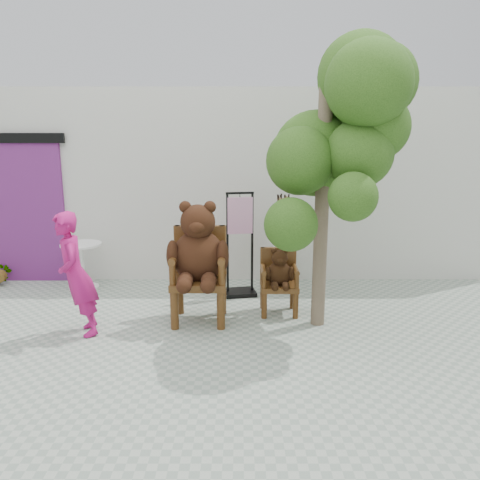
{
  "coord_description": "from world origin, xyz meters",
  "views": [
    {
      "loc": [
        0.36,
        -4.67,
        2.3
      ],
      "look_at": [
        0.35,
        1.31,
        0.95
      ],
      "focal_mm": 35.0,
      "sensor_mm": 36.0,
      "label": 1
    }
  ],
  "objects": [
    {
      "name": "doorway",
      "position": [
        -3.0,
        2.58,
        1.16
      ],
      "size": [
        1.4,
        0.11,
        2.33
      ],
      "color": "#6C246B",
      "rests_on": "ground"
    },
    {
      "name": "chair_big",
      "position": [
        -0.16,
        0.89,
        0.85
      ],
      "size": [
        0.75,
        0.8,
        1.53
      ],
      "color": "#44270E",
      "rests_on": "ground"
    },
    {
      "name": "person",
      "position": [
        -1.53,
        0.47,
        0.73
      ],
      "size": [
        0.52,
        0.62,
        1.46
      ],
      "primitive_type": "imported",
      "rotation": [
        0.0,
        0.0,
        -1.19
      ],
      "color": "#B61669",
      "rests_on": "ground"
    },
    {
      "name": "tree",
      "position": [
        1.55,
        0.75,
        2.42
      ],
      "size": [
        1.75,
        1.69,
        3.42
      ],
      "rotation": [
        0.0,
        0.0,
        -0.26
      ],
      "color": "brown",
      "rests_on": "ground"
    },
    {
      "name": "ground_plane",
      "position": [
        0.0,
        0.0,
        0.0
      ],
      "size": [
        60.0,
        60.0,
        0.0
      ],
      "primitive_type": "plane",
      "color": "#99A392",
      "rests_on": "ground"
    },
    {
      "name": "potted_plant",
      "position": [
        -3.4,
        2.35,
        0.18
      ],
      "size": [
        0.41,
        0.39,
        0.36
      ],
      "primitive_type": "imported",
      "rotation": [
        0.0,
        0.0,
        0.42
      ],
      "color": "#1E3F11",
      "rests_on": "ground"
    },
    {
      "name": "display_stand",
      "position": [
        0.35,
        1.87,
        0.58
      ],
      "size": [
        0.51,
        0.43,
        1.51
      ],
      "rotation": [
        0.0,
        0.0,
        0.18
      ],
      "color": "black",
      "rests_on": "ground"
    },
    {
      "name": "stool_bucket",
      "position": [
        0.99,
        2.12,
        0.64
      ],
      "size": [
        0.32,
        0.32,
        1.45
      ],
      "rotation": [
        0.0,
        0.0,
        0.12
      ],
      "color": "white",
      "rests_on": "ground"
    },
    {
      "name": "back_wall",
      "position": [
        0.0,
        3.1,
        1.5
      ],
      "size": [
        9.0,
        1.0,
        3.0
      ],
      "primitive_type": "cube",
      "color": "silver",
      "rests_on": "ground"
    },
    {
      "name": "chair_small",
      "position": [
        0.86,
        1.17,
        0.52
      ],
      "size": [
        0.48,
        0.48,
        0.88
      ],
      "color": "#44270E",
      "rests_on": "ground"
    },
    {
      "name": "cafe_table",
      "position": [
        -2.04,
        2.16,
        0.44
      ],
      "size": [
        0.6,
        0.6,
        0.7
      ],
      "rotation": [
        0.0,
        0.0,
        0.14
      ],
      "color": "white",
      "rests_on": "ground"
    }
  ]
}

